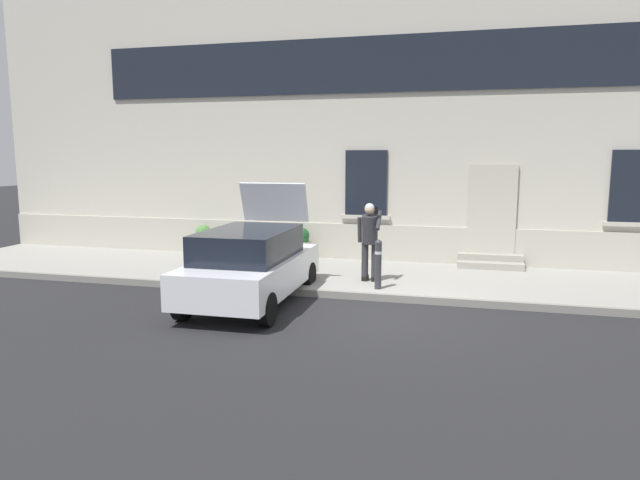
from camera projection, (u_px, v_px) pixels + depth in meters
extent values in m
plane|color=#232326|center=(377.00, 314.00, 10.61)|extent=(80.00, 80.00, 0.00)
cube|color=#99968E|center=(395.00, 278.00, 13.28)|extent=(24.00, 3.60, 0.15)
cube|color=gray|center=(384.00, 298.00, 11.50)|extent=(24.00, 0.12, 0.15)
cube|color=beige|center=(409.00, 124.00, 15.13)|extent=(24.00, 1.40, 7.50)
cube|color=#BCB7A8|center=(404.00, 246.00, 14.92)|extent=(24.00, 0.08, 1.10)
cube|color=maroon|center=(492.00, 212.00, 14.22)|extent=(1.00, 0.08, 2.10)
cube|color=#BCB7A8|center=(492.00, 210.00, 14.20)|extent=(1.16, 0.06, 2.24)
cube|color=black|center=(366.00, 183.00, 14.91)|extent=(1.10, 0.06, 1.70)
cube|color=#BCB7A8|center=(365.00, 217.00, 15.02)|extent=(1.30, 0.12, 0.10)
cube|color=black|center=(636.00, 186.00, 13.33)|extent=(1.10, 0.06, 1.70)
cube|color=#BCB7A8|center=(633.00, 224.00, 13.44)|extent=(1.30, 0.12, 0.10)
cube|color=black|center=(408.00, 63.00, 14.21)|extent=(16.80, 0.06, 1.40)
cube|color=#9E998E|center=(490.00, 266.00, 13.99)|extent=(1.59, 0.32, 0.16)
cube|color=#9E998E|center=(490.00, 260.00, 14.28)|extent=(1.59, 0.32, 0.32)
cube|color=white|center=(252.00, 273.00, 11.28)|extent=(1.79, 4.02, 0.64)
cube|color=black|center=(248.00, 244.00, 11.04)|extent=(1.57, 2.42, 0.56)
cube|color=black|center=(282.00, 265.00, 13.25)|extent=(1.66, 0.12, 0.20)
cube|color=yellow|center=(282.00, 257.00, 13.22)|extent=(0.52, 0.03, 0.12)
cube|color=#B21414|center=(251.00, 245.00, 13.35)|extent=(0.16, 0.04, 0.18)
cube|color=#B21414|center=(314.00, 247.00, 13.00)|extent=(0.16, 0.04, 0.18)
cube|color=white|center=(274.00, 202.00, 12.48)|extent=(1.49, 0.38, 0.87)
cylinder|color=black|center=(182.00, 304.00, 10.17)|extent=(0.21, 0.60, 0.60)
cylinder|color=black|center=(267.00, 309.00, 9.79)|extent=(0.21, 0.60, 0.60)
cylinder|color=black|center=(241.00, 272.00, 12.86)|extent=(0.21, 0.60, 0.60)
cylinder|color=black|center=(309.00, 276.00, 12.48)|extent=(0.21, 0.60, 0.60)
cylinder|color=#333338|center=(378.00, 267.00, 11.86)|extent=(0.14, 0.14, 0.95)
sphere|color=#333338|center=(379.00, 243.00, 11.78)|extent=(0.15, 0.15, 0.15)
cylinder|color=silver|center=(378.00, 253.00, 11.81)|extent=(0.15, 0.15, 0.06)
cylinder|color=#2D2D33|center=(365.00, 261.00, 12.63)|extent=(0.15, 0.15, 0.82)
cube|color=black|center=(365.00, 278.00, 12.75)|extent=(0.12, 0.28, 0.10)
cylinder|color=#2D2D33|center=(375.00, 261.00, 12.58)|extent=(0.15, 0.15, 0.82)
cube|color=black|center=(375.00, 278.00, 12.69)|extent=(0.12, 0.28, 0.10)
cylinder|color=#2D2D33|center=(370.00, 229.00, 12.45)|extent=(0.34, 0.43, 0.66)
sphere|color=tan|center=(370.00, 209.00, 12.32)|extent=(0.22, 0.22, 0.22)
sphere|color=silver|center=(370.00, 208.00, 12.32)|extent=(0.21, 0.21, 0.21)
cylinder|color=#2D2D33|center=(360.00, 230.00, 12.47)|extent=(0.09, 0.17, 0.57)
cylinder|color=#2D2D33|center=(379.00, 220.00, 12.34)|extent=(0.09, 0.42, 0.41)
cube|color=black|center=(376.00, 211.00, 12.27)|extent=(0.07, 0.02, 0.15)
cylinder|color=beige|center=(204.00, 249.00, 15.84)|extent=(0.40, 0.40, 0.34)
cylinder|color=beige|center=(204.00, 244.00, 15.81)|extent=(0.44, 0.44, 0.05)
cylinder|color=#47331E|center=(204.00, 239.00, 15.79)|extent=(0.04, 0.04, 0.24)
sphere|color=#4C843D|center=(203.00, 233.00, 15.76)|extent=(0.44, 0.44, 0.44)
sphere|color=#4C843D|center=(206.00, 237.00, 15.71)|extent=(0.24, 0.24, 0.24)
cylinder|color=#B25B38|center=(301.00, 253.00, 15.28)|extent=(0.40, 0.40, 0.34)
cylinder|color=#B25B38|center=(301.00, 248.00, 15.26)|extent=(0.44, 0.44, 0.05)
cylinder|color=#47331E|center=(301.00, 242.00, 15.24)|extent=(0.04, 0.04, 0.24)
sphere|color=#1E5628|center=(301.00, 236.00, 15.21)|extent=(0.44, 0.44, 0.44)
sphere|color=#1E5628|center=(304.00, 240.00, 15.15)|extent=(0.24, 0.24, 0.24)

